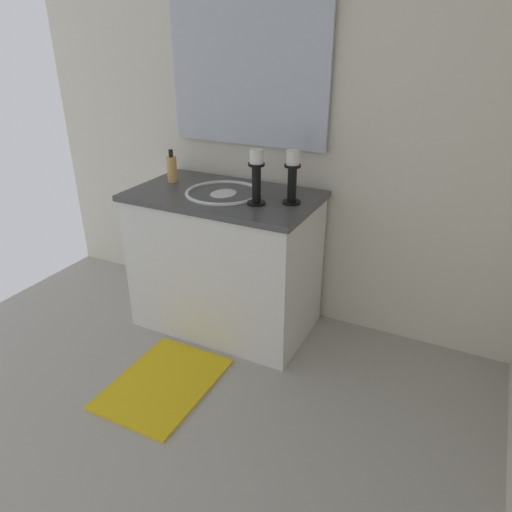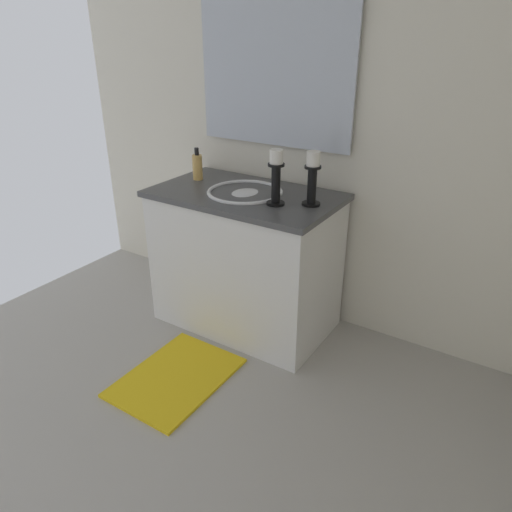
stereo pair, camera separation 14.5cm
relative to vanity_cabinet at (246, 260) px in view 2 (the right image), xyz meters
The scene contains 9 objects.
floor 1.10m from the vanity_cabinet, ahead, with size 2.70×2.92×0.02m, color #B2ADA3.
wall_left 0.89m from the vanity_cabinet, 168.51° to the left, with size 0.04×2.92×2.45m, color silver.
vanity_cabinet is the anchor object (origin of this frame).
sink_basin 0.36m from the vanity_cabinet, 90.00° to the left, with size 0.40×0.40×0.24m.
mirror 1.02m from the vanity_cabinet, behind, with size 0.02×0.91×0.76m, color silver.
candle_holder_tall 0.65m from the vanity_cabinet, 92.17° to the left, with size 0.09×0.09×0.26m.
candle_holder_short 0.59m from the vanity_cabinet, 72.34° to the left, with size 0.09×0.09×0.27m.
soap_bottle 0.59m from the vanity_cabinet, 99.00° to the right, with size 0.06×0.06×0.18m.
bath_mat 0.74m from the vanity_cabinet, ahead, with size 0.60×0.44×0.02m, color yellow.
Camera 2 is at (0.96, 1.27, 1.57)m, focal length 33.38 mm.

